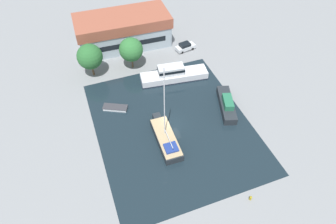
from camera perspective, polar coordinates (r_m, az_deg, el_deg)
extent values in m
plane|color=gray|center=(51.39, 0.89, -2.52)|extent=(440.00, 440.00, 0.00)
cube|color=black|center=(51.38, 0.89, -2.51)|extent=(25.46, 30.67, 0.01)
cube|color=#99A8B2|center=(69.39, -8.43, 14.35)|extent=(19.89, 9.67, 4.61)
cube|color=brown|center=(67.64, -8.75, 16.80)|extent=(20.49, 9.96, 2.26)
cube|color=black|center=(66.05, -7.51, 11.89)|extent=(2.35, 0.15, 3.23)
cube|color=black|center=(65.54, -7.59, 12.56)|extent=(16.63, 0.66, 1.15)
cylinder|color=brown|center=(62.69, -6.80, 9.43)|extent=(0.35, 0.35, 2.52)
sphere|color=#2D6B33|center=(60.91, -7.06, 11.71)|extent=(4.77, 4.77, 4.77)
cylinder|color=brown|center=(62.07, -14.14, 7.83)|extent=(0.39, 0.39, 2.62)
sphere|color=#28602D|center=(60.20, -14.68, 10.17)|extent=(4.95, 4.95, 4.95)
cube|color=silver|center=(67.67, 3.34, 12.22)|extent=(4.61, 2.57, 0.81)
cube|color=black|center=(67.18, 3.23, 12.69)|extent=(2.51, 2.00, 0.63)
cube|color=black|center=(67.74, 4.07, 12.92)|extent=(0.29, 1.47, 0.50)
cylinder|color=black|center=(69.08, 3.91, 12.60)|extent=(0.63, 0.30, 0.60)
cylinder|color=black|center=(67.96, 4.69, 11.92)|extent=(0.63, 0.30, 0.60)
cylinder|color=black|center=(67.84, 1.95, 11.98)|extent=(0.63, 0.30, 0.60)
cylinder|color=black|center=(66.71, 2.71, 11.28)|extent=(0.63, 0.30, 0.60)
cube|color=#23282D|center=(48.58, -0.38, -5.23)|extent=(3.14, 8.92, 1.30)
cube|color=#23282D|center=(51.68, -2.14, -1.08)|extent=(1.33, 1.24, 1.30)
cube|color=tan|center=(48.04, -0.38, -4.72)|extent=(3.02, 8.56, 0.08)
cylinder|color=silver|center=(43.40, -0.70, 1.52)|extent=(0.16, 0.16, 13.47)
cylinder|color=silver|center=(46.36, 0.13, -5.06)|extent=(0.23, 3.98, 0.12)
cube|color=navy|center=(46.49, 0.57, -6.80)|extent=(2.08, 2.00, 0.30)
cube|color=silver|center=(59.55, 1.17, 6.86)|extent=(13.44, 4.84, 1.52)
cube|color=black|center=(59.95, 1.17, 6.41)|extent=(13.58, 4.92, 0.18)
cube|color=silver|center=(58.40, 0.57, 8.00)|extent=(5.25, 2.92, 1.72)
cube|color=black|center=(58.29, 0.57, 8.13)|extent=(5.35, 2.99, 0.55)
cube|color=white|center=(54.65, -10.01, 0.78)|extent=(4.42, 3.21, 0.49)
cube|color=#333338|center=(54.45, -10.05, 0.98)|extent=(4.61, 3.36, 0.08)
cube|color=#23282D|center=(54.78, 11.06, 1.38)|extent=(4.80, 8.94, 1.38)
cube|color=#236647|center=(53.58, 11.34, 1.90)|extent=(2.56, 3.78, 1.07)
cylinder|color=olive|center=(44.94, 15.42, -15.60)|extent=(0.34, 0.34, 0.50)
sphere|color=olive|center=(44.64, 15.51, -15.38)|extent=(0.37, 0.37, 0.37)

